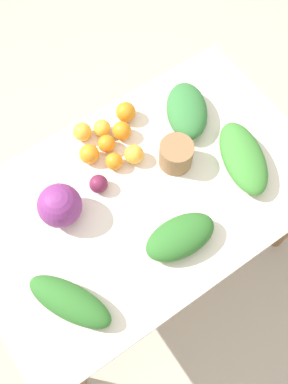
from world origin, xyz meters
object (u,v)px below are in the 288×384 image
at_px(cabbage_purple, 60,206).
at_px(orange_5, 102,128).
at_px(orange_2, 134,154).
at_px(orange_3, 122,131).
at_px(greens_bunch_chard, 243,158).
at_px(orange_6, 82,132).
at_px(orange_0, 107,144).
at_px(greens_bunch_scallion, 187,111).
at_px(orange_7, 89,154).
at_px(beet_root, 99,184).
at_px(orange_4, 126,112).
at_px(paper_bag, 176,155).
at_px(greens_bunch_dandelion, 70,301).
at_px(orange_1, 114,161).
at_px(greens_bunch_kale, 181,236).

relative_size(cabbage_purple, orange_5, 2.33).
height_order(orange_2, orange_3, same).
relative_size(greens_bunch_chard, orange_6, 4.34).
distance_m(orange_0, orange_3, 0.08).
height_order(greens_bunch_scallion, orange_6, greens_bunch_scallion).
xyz_separation_m(orange_0, orange_7, (-0.08, -0.00, 0.00)).
relative_size(beet_root, orange_7, 0.91).
height_order(orange_0, orange_4, orange_4).
xyz_separation_m(greens_bunch_scallion, orange_7, (-0.43, 0.06, -0.01)).
relative_size(greens_bunch_chard, orange_5, 4.68).
relative_size(paper_bag, orange_3, 1.73).
distance_m(cabbage_purple, greens_bunch_scallion, 0.64).
bearing_deg(beet_root, orange_2, 8.81).
height_order(greens_bunch_chard, orange_4, greens_bunch_chard).
distance_m(greens_bunch_dandelion, orange_5, 0.69).
distance_m(cabbage_purple, greens_bunch_dandelion, 0.34).
bearing_deg(cabbage_purple, greens_bunch_chard, -17.40).
distance_m(greens_bunch_dandelion, orange_3, 0.69).
xyz_separation_m(cabbage_purple, orange_1, (0.27, 0.06, -0.05)).
height_order(orange_1, orange_7, orange_7).
xyz_separation_m(greens_bunch_chard, orange_4, (-0.25, 0.44, -0.01)).
height_order(orange_5, orange_7, orange_7).
distance_m(greens_bunch_dandelion, beet_root, 0.44).
bearing_deg(paper_bag, orange_7, 143.24).
relative_size(greens_bunch_kale, orange_4, 3.26).
bearing_deg(greens_bunch_chard, orange_7, 143.28).
bearing_deg(greens_bunch_kale, orange_0, 91.21).
bearing_deg(orange_6, orange_1, -79.91).
bearing_deg(orange_7, orange_0, 2.02).
distance_m(greens_bunch_chard, orange_7, 0.59).
bearing_deg(greens_bunch_kale, orange_4, 76.55).
height_order(beet_root, orange_3, orange_3).
distance_m(beet_root, orange_1, 0.11).
xyz_separation_m(orange_0, orange_6, (-0.05, 0.10, 0.00)).
bearing_deg(orange_3, orange_5, 134.40).
distance_m(greens_bunch_kale, orange_0, 0.48).
xyz_separation_m(orange_5, orange_6, (-0.07, 0.03, 0.00)).
xyz_separation_m(orange_6, orange_7, (-0.03, -0.10, 0.00)).
bearing_deg(orange_2, greens_bunch_scallion, 8.07).
bearing_deg(greens_bunch_dandelion, orange_1, 41.53).
distance_m(greens_bunch_chard, beet_root, 0.56).
distance_m(beet_root, orange_6, 0.24).
bearing_deg(greens_bunch_dandelion, orange_7, 51.91).
height_order(greens_bunch_chard, orange_0, greens_bunch_chard).
relative_size(orange_0, orange_4, 0.86).
xyz_separation_m(orange_0, orange_5, (0.02, 0.07, -0.00)).
height_order(paper_bag, orange_1, paper_bag).
relative_size(cabbage_purple, greens_bunch_scallion, 0.60).
bearing_deg(beet_root, orange_6, 73.47).
distance_m(orange_0, orange_5, 0.08).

